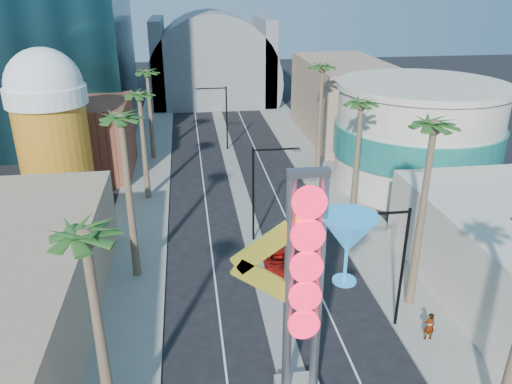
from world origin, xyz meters
The scene contains 22 objects.
sidewalk_west centered at (-9.50, 35.00, 0.07)m, with size 5.00×100.00×0.15m, color gray.
sidewalk_east centered at (9.50, 35.00, 0.07)m, with size 5.00×100.00×0.15m, color gray.
median centered at (0.00, 38.00, 0.07)m, with size 1.60×84.00×0.15m, color gray.
brick_filler_west centered at (-16.00, 38.00, 4.00)m, with size 10.00×10.00×8.00m, color brown.
filler_east centered at (16.00, 48.00, 5.00)m, with size 10.00×20.00×10.00m, color tan.
beer_mug centered at (-17.00, 30.00, 7.84)m, with size 7.00×7.00×14.50m.
turquoise_building centered at (18.00, 30.00, 5.25)m, with size 16.60×16.60×10.60m.
canopy centered at (0.00, 72.00, 4.31)m, with size 22.00×16.00×22.00m.
neon_sign centered at (0.82, 2.96, 7.31)m, with size 6.53×2.60×12.55m.
streetlight_0 centered at (0.55, 20.00, 4.88)m, with size 3.79×0.25×8.00m.
streetlight_1 centered at (-0.55, 44.00, 4.88)m, with size 3.79×0.25×8.00m.
streetlight_2 centered at (6.72, 8.00, 4.83)m, with size 3.45×0.25×8.00m.
palm_0 centered at (-9.00, 2.00, 9.93)m, with size 2.40×2.40×11.70m.
palm_1 centered at (-9.00, 16.00, 10.82)m, with size 2.40×2.40×12.70m.
palm_2 centered at (-9.00, 30.00, 9.48)m, with size 2.40×2.40×11.20m.
palm_3 centered at (-9.00, 42.00, 9.48)m, with size 2.40×2.40×11.20m.
palm_5 centered at (9.00, 10.00, 11.27)m, with size 2.40×2.40×13.20m.
palm_6 centered at (9.00, 22.00, 9.93)m, with size 2.40×2.40×11.70m.
palm_7 centered at (9.00, 34.00, 10.82)m, with size 2.40×2.40×12.70m.
red_pickup centered at (1.26, 15.68, 0.67)m, with size 2.23×4.85×1.35m, color #B9160E.
pedestrian_a centered at (8.53, 6.38, 1.06)m, with size 0.66×0.44×1.82m, color gray.
pedestrian_b centered at (11.30, 18.41, 1.13)m, with size 0.95×0.74×1.96m, color gray.
Camera 1 is at (-4.85, -15.70, 19.71)m, focal length 35.00 mm.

